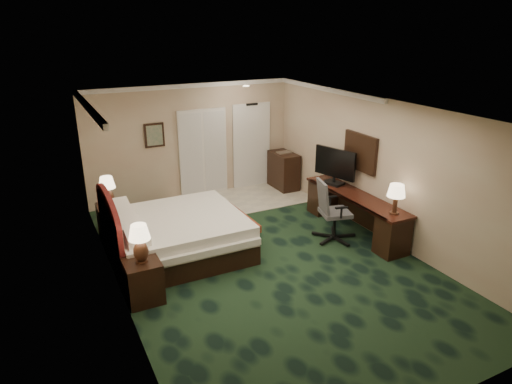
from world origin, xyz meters
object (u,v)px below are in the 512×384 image
nightstand_far (113,221)px  minibar (284,171)px  lamp_near (140,244)px  tv (335,167)px  lamp_far (108,191)px  bed_bench (234,226)px  desk (354,213)px  nightstand_near (143,280)px  bed (179,235)px  desk_chair (335,210)px

nightstand_far → minibar: minibar is taller
lamp_near → tv: 4.58m
lamp_far → bed_bench: size_ratio=0.43×
desk → nightstand_near: bearing=-173.1°
bed → lamp_near: (-0.94, -1.22, 0.60)m
nightstand_near → lamp_near: 0.63m
lamp_near → bed: bearing=52.4°
nightstand_near → tv: size_ratio=0.66×
nightstand_near → lamp_far: bearing=90.7°
nightstand_near → nightstand_far: nightstand_near is taller
lamp_near → desk: size_ratio=0.22×
nightstand_near → desk_chair: bearing=6.1°
lamp_far → desk_chair: lamp_far is taller
desk → desk_chair: 0.63m
lamp_near → lamp_far: size_ratio=1.01×
bed → desk: 3.52m
lamp_near → tv: bearing=16.5°
bed → desk_chair: 3.00m
desk_chair → desk: bearing=27.5°
bed → minibar: size_ratio=2.46×
lamp_near → lamp_far: 2.50m
nightstand_near → bed_bench: nightstand_near is taller
lamp_far → tv: size_ratio=0.60×
lamp_near → desk: lamp_near is taller
bed → nightstand_far: (-0.95, 1.28, -0.03)m
bed_bench → nightstand_near: bearing=-149.2°
tv → minibar: size_ratio=1.08×
lamp_near → lamp_far: (-0.04, 2.50, -0.01)m
bed_bench → desk_chair: desk_chair is taller
bed → nightstand_near: bearing=-128.5°
nightstand_near → minibar: minibar is taller
bed → nightstand_far: bearing=126.5°
bed → desk_chair: desk_chair is taller
minibar → desk: bearing=-90.4°
nightstand_far → desk_chair: desk_chair is taller
lamp_far → bed: bearing=-52.6°
nightstand_near → lamp_far: 2.55m
nightstand_near → nightstand_far: (-0.00, 2.48, -0.00)m
tv → desk_chair: tv is taller
lamp_far → desk_chair: 4.39m
bed → nightstand_near: bed is taller
nightstand_far → lamp_near: 2.58m
desk_chair → lamp_far: bearing=166.6°
bed_bench → desk_chair: 2.01m
bed → tv: size_ratio=2.27×
bed_bench → tv: size_ratio=1.40×
bed → bed_bench: bed is taller
bed_bench → minibar: size_ratio=1.51×
nightstand_near → minibar: 5.60m
tv → minibar: bearing=72.4°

